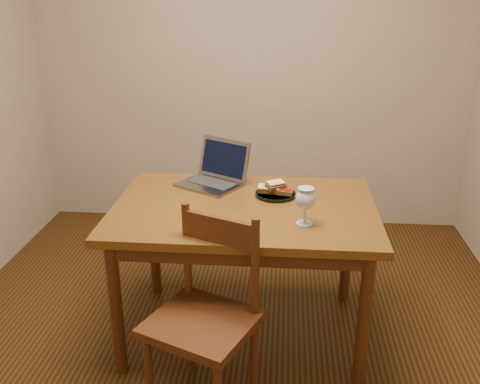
# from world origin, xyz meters

# --- Properties ---
(floor) EXTENTS (3.20, 3.20, 0.02)m
(floor) POSITION_xyz_m (0.00, 0.00, -0.01)
(floor) COLOR black
(floor) RESTS_ON ground
(back_wall) EXTENTS (3.20, 0.02, 2.60)m
(back_wall) POSITION_xyz_m (0.00, 1.61, 1.30)
(back_wall) COLOR gray
(back_wall) RESTS_ON floor
(front_wall) EXTENTS (3.20, 0.02, 2.60)m
(front_wall) POSITION_xyz_m (0.00, -1.61, 1.30)
(front_wall) COLOR gray
(front_wall) RESTS_ON floor
(table) EXTENTS (1.30, 0.90, 0.74)m
(table) POSITION_xyz_m (0.07, 0.09, 0.65)
(table) COLOR #45230B
(table) RESTS_ON floor
(chair) EXTENTS (0.54, 0.53, 0.45)m
(chair) POSITION_xyz_m (-0.06, -0.46, 0.49)
(chair) COLOR #3D1B0C
(chair) RESTS_ON floor
(plate) EXTENTS (0.21, 0.21, 0.02)m
(plate) POSITION_xyz_m (0.22, 0.23, 0.75)
(plate) COLOR black
(plate) RESTS_ON table
(sandwich_cheese) EXTENTS (0.12, 0.08, 0.04)m
(sandwich_cheese) POSITION_xyz_m (0.18, 0.24, 0.78)
(sandwich_cheese) COLOR #381E0C
(sandwich_cheese) RESTS_ON plate
(sandwich_tomato) EXTENTS (0.11, 0.08, 0.03)m
(sandwich_tomato) POSITION_xyz_m (0.26, 0.22, 0.77)
(sandwich_tomato) COLOR #381E0C
(sandwich_tomato) RESTS_ON plate
(sandwich_top) EXTENTS (0.12, 0.11, 0.03)m
(sandwich_top) POSITION_xyz_m (0.22, 0.23, 0.80)
(sandwich_top) COLOR #381E0C
(sandwich_top) RESTS_ON plate
(milk_glass) EXTENTS (0.09, 0.09, 0.18)m
(milk_glass) POSITION_xyz_m (0.36, -0.11, 0.83)
(milk_glass) COLOR white
(milk_glass) RESTS_ON table
(laptop) EXTENTS (0.42, 0.41, 0.23)m
(laptop) POSITION_xyz_m (-0.12, 0.40, 0.80)
(laptop) COLOR slate
(laptop) RESTS_ON table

